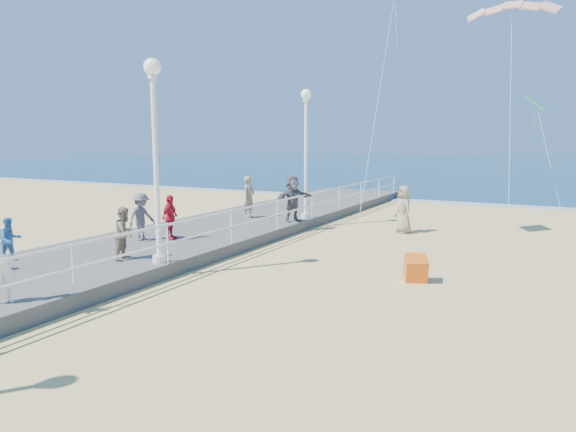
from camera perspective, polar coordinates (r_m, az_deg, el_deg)
The scene contains 18 objects.
ground at distance 11.61m, azimuth 6.43°, elevation -9.99°, with size 160.00×160.00×0.00m, color #E6CA78.
ocean at distance 75.47m, azimuth 24.84°, elevation 4.90°, with size 160.00×90.00×0.05m, color #0D314E.
surf_line at distance 31.24m, azimuth 20.30°, elevation 1.25°, with size 160.00×1.20×0.04m, color silver.
boardwalk at distance 15.78m, azimuth -19.91°, elevation -4.73°, with size 5.00×44.00×0.40m, color #65605B.
railing at distance 13.88m, azimuth -13.28°, elevation -1.78°, with size 0.05×42.00×0.55m.
lamp_post_mid at distance 13.87m, azimuth -14.57°, elevation 8.18°, with size 0.44×0.44×5.32m.
lamp_post_far at distance 21.41m, azimuth 2.01°, elevation 8.44°, with size 0.44×0.44×5.32m.
woman_holding_toddler at distance 11.78m, azimuth -29.32°, elevation -4.85°, with size 0.56×0.37×1.54m, color white.
toddler_held at distance 11.64m, azimuth -28.48°, elevation -2.32°, with size 0.43×0.33×0.88m, color #306AB4.
spectator_1 at distance 14.76m, azimuth -17.65°, elevation -1.84°, with size 0.71×0.55×1.45m, color gray.
spectator_2 at distance 17.39m, azimuth -15.99°, elevation -0.09°, with size 1.01×0.58×1.56m, color #5B5B60.
spectator_3 at distance 17.30m, azimuth -12.98°, elevation -0.14°, with size 0.87×0.36×1.48m, color red.
spectator_5 at distance 20.59m, azimuth 0.53°, elevation 1.96°, with size 1.73×0.55×1.87m, color #555458.
spectator_6 at distance 21.68m, azimuth -4.38°, elevation 2.12°, with size 0.64×0.42×1.76m, color gray.
beach_walker_c at distance 20.77m, azimuth 12.72°, elevation 0.72°, with size 0.92×0.60×1.89m, color gray.
box_kite at distance 13.79m, azimuth 14.00°, elevation -5.91°, with size 0.55×0.55×0.60m, color red.
kite_parafoil at distance 19.59m, azimuth 23.67°, elevation 20.70°, with size 2.90×0.90×0.30m, color #EB531B, non-canonical shape.
kite_diamond_green at distance 25.04m, azimuth 25.86°, elevation 11.16°, with size 1.09×1.09×0.02m, color green.
Camera 1 is at (3.97, -10.28, 3.66)m, focal length 32.00 mm.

